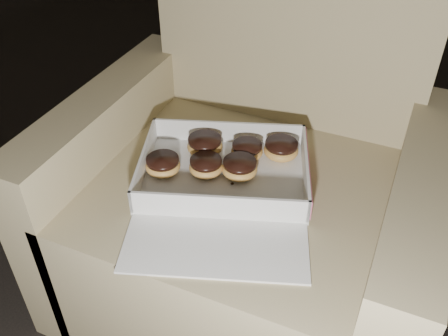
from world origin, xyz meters
TOP-DOWN VIEW (x-y plane):
  - floor at (0.00, 0.00)m, footprint 4.50×4.50m
  - armchair at (0.31, 0.33)m, footprint 0.82×0.69m
  - bakery_box at (0.29, 0.23)m, footprint 0.46×0.50m
  - donut_a at (0.29, 0.34)m, footprint 0.07×0.07m
  - donut_b at (0.36, 0.37)m, footprint 0.08×0.08m
  - donut_c at (0.30, 0.27)m, footprint 0.08×0.08m
  - donut_d at (0.15, 0.22)m, footprint 0.08×0.08m
  - donut_e at (0.23, 0.25)m, footprint 0.07×0.07m
  - donut_f at (0.20, 0.32)m, footprint 0.08×0.08m
  - crumb_a at (0.38, 0.18)m, footprint 0.01×0.01m
  - crumb_b at (0.19, 0.13)m, footprint 0.01×0.01m
  - crumb_c at (0.23, 0.15)m, footprint 0.01×0.01m
  - crumb_d at (0.30, 0.24)m, footprint 0.01×0.01m

SIDE VIEW (x-z plane):
  - floor at x=0.00m, z-range 0.00..0.00m
  - armchair at x=0.31m, z-range -0.16..0.70m
  - crumb_a at x=0.38m, z-range 0.39..0.39m
  - crumb_b at x=0.19m, z-range 0.39..0.39m
  - crumb_c at x=0.23m, z-range 0.39..0.39m
  - crumb_d at x=0.30m, z-range 0.39..0.39m
  - bakery_box at x=0.29m, z-range 0.36..0.43m
  - donut_a at x=0.29m, z-range 0.39..0.43m
  - donut_e at x=0.23m, z-range 0.39..0.43m
  - donut_d at x=0.15m, z-range 0.39..0.43m
  - donut_c at x=0.30m, z-range 0.39..0.43m
  - donut_b at x=0.36m, z-range 0.39..0.43m
  - donut_f at x=0.20m, z-range 0.39..0.43m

